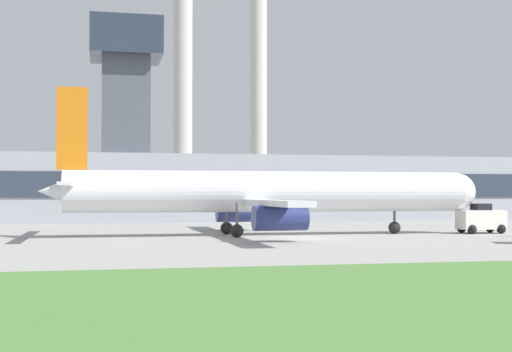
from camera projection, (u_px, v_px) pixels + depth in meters
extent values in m
plane|color=#999691|center=(307.00, 238.00, 48.07)|extent=(400.00, 400.00, 0.00)
cube|color=#9EA3AD|center=(226.00, 189.00, 79.22)|extent=(67.21, 11.03, 7.16)
cube|color=#2D3847|center=(235.00, 185.00, 73.79)|extent=(65.86, 0.16, 2.58)
cube|color=#4C515B|center=(125.00, 140.00, 77.00)|extent=(5.06, 5.06, 17.68)
cube|color=#283342|center=(126.00, 40.00, 77.27)|extent=(7.59, 7.59, 4.05)
cylinder|color=beige|center=(183.00, 89.00, 106.02)|extent=(2.88, 2.88, 37.15)
cylinder|color=beige|center=(258.00, 99.00, 109.33)|extent=(2.65, 2.65, 35.03)
cylinder|color=silver|center=(271.00, 191.00, 51.64)|extent=(29.35, 2.96, 2.96)
sphere|color=silver|center=(457.00, 192.00, 54.77)|extent=(2.81, 2.81, 2.81)
cone|color=silver|center=(62.00, 191.00, 48.52)|extent=(3.26, 2.81, 2.81)
cube|color=orange|center=(72.00, 128.00, 48.76)|extent=(2.07, 0.24, 5.68)
cube|color=silver|center=(66.00, 184.00, 44.92)|extent=(0.74, 7.59, 0.20)
cube|color=silver|center=(71.00, 185.00, 52.33)|extent=(0.74, 7.59, 0.20)
cube|color=silver|center=(274.00, 203.00, 44.56)|extent=(1.64, 12.65, 0.36)
cube|color=silver|center=(234.00, 201.00, 58.07)|extent=(1.64, 12.65, 0.36)
cylinder|color=navy|center=(280.00, 218.00, 44.35)|extent=(3.39, 1.58, 1.58)
cylinder|color=navy|center=(237.00, 212.00, 58.36)|extent=(3.39, 1.58, 1.58)
cylinder|color=#59595B|center=(394.00, 214.00, 53.63)|extent=(0.20, 0.20, 1.98)
sphere|color=black|center=(394.00, 228.00, 53.60)|extent=(0.92, 0.92, 0.92)
cylinder|color=#59595B|center=(237.00, 216.00, 48.94)|extent=(0.20, 0.20, 1.98)
sphere|color=black|center=(237.00, 231.00, 48.92)|extent=(0.92, 0.92, 0.92)
cylinder|color=#59595B|center=(227.00, 215.00, 53.01)|extent=(0.20, 0.20, 1.98)
sphere|color=black|center=(227.00, 228.00, 52.98)|extent=(0.92, 0.92, 0.92)
cube|color=white|center=(481.00, 220.00, 54.24)|extent=(3.53, 1.70, 1.45)
cube|color=black|center=(481.00, 207.00, 54.27)|extent=(1.25, 1.16, 0.50)
sphere|color=black|center=(501.00, 229.00, 53.76)|extent=(0.70, 0.70, 0.70)
sphere|color=black|center=(490.00, 228.00, 55.26)|extent=(0.70, 0.70, 0.70)
sphere|color=black|center=(472.00, 229.00, 53.19)|extent=(0.70, 0.70, 0.70)
sphere|color=black|center=(461.00, 228.00, 54.70)|extent=(0.70, 0.70, 0.70)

